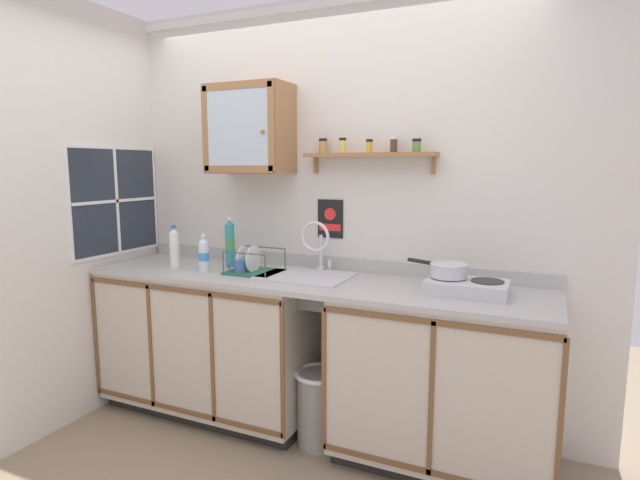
{
  "coord_description": "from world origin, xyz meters",
  "views": [
    {
      "loc": [
        1.28,
        -2.25,
        1.61
      ],
      "look_at": [
        0.03,
        0.5,
        1.17
      ],
      "focal_mm": 28.48,
      "sensor_mm": 36.0,
      "label": 1
    }
  ],
  "objects": [
    {
      "name": "lower_cabinet_run",
      "position": [
        -0.69,
        0.37,
        0.47
      ],
      "size": [
        1.42,
        0.64,
        0.93
      ],
      "color": "black",
      "rests_on": "ground"
    },
    {
      "name": "wall_cabinet",
      "position": [
        -0.48,
        0.54,
        1.84
      ],
      "size": [
        0.53,
        0.31,
        0.55
      ],
      "color": "#996B42"
    },
    {
      "name": "hot_plate_stove",
      "position": [
        0.92,
        0.38,
        0.99
      ],
      "size": [
        0.41,
        0.27,
        0.08
      ],
      "color": "silver",
      "rests_on": "countertop"
    },
    {
      "name": "bottle_opaque_white_2",
      "position": [
        -0.92,
        0.31,
        1.09
      ],
      "size": [
        0.06,
        0.06,
        0.28
      ],
      "color": "white",
      "rests_on": "countertop"
    },
    {
      "name": "countertop",
      "position": [
        0.0,
        0.37,
        0.94
      ],
      "size": [
        2.76,
        0.66,
        0.03
      ],
      "primitive_type": "cube",
      "color": "#B2B2AD",
      "rests_on": "lower_cabinet_run"
    },
    {
      "name": "bottle_detergent_teal_1",
      "position": [
        -0.6,
        0.47,
        1.11
      ],
      "size": [
        0.06,
        0.06,
        0.33
      ],
      "color": "teal",
      "rests_on": "countertop"
    },
    {
      "name": "bottle_water_clear_0",
      "position": [
        -0.67,
        0.28,
        1.06
      ],
      "size": [
        0.07,
        0.07,
        0.23
      ],
      "color": "silver",
      "rests_on": "countertop"
    },
    {
      "name": "back_wall",
      "position": [
        0.0,
        0.71,
        1.32
      ],
      "size": [
        3.4,
        0.07,
        2.62
      ],
      "color": "silver",
      "rests_on": "ground"
    },
    {
      "name": "sink",
      "position": [
        -0.02,
        0.41,
        0.93
      ],
      "size": [
        0.52,
        0.45,
        0.47
      ],
      "color": "silver",
      "rests_on": "countertop"
    },
    {
      "name": "window",
      "position": [
        -1.4,
        0.3,
        1.38
      ],
      "size": [
        0.03,
        0.76,
        0.73
      ],
      "color": "#262D38"
    },
    {
      "name": "trash_bin",
      "position": [
        0.13,
        0.27,
        0.23
      ],
      "size": [
        0.3,
        0.3,
        0.44
      ],
      "color": "gray",
      "rests_on": "ground"
    },
    {
      "name": "warning_sign",
      "position": [
        0.02,
        0.68,
        1.28
      ],
      "size": [
        0.17,
        0.01,
        0.24
      ],
      "color": "black"
    },
    {
      "name": "floor",
      "position": [
        0.0,
        0.0,
        0.0
      ],
      "size": [
        5.8,
        5.8,
        0.0
      ],
      "primitive_type": "plane",
      "color": "gray",
      "rests_on": "ground"
    },
    {
      "name": "spice_shelf",
      "position": [
        0.29,
        0.62,
        1.69
      ],
      "size": [
        0.8,
        0.14,
        0.21
      ],
      "color": "#996B42"
    },
    {
      "name": "backsplash",
      "position": [
        0.0,
        0.68,
        1.0
      ],
      "size": [
        2.76,
        0.02,
        0.08
      ],
      "primitive_type": "cube",
      "color": "#B2B2AD",
      "rests_on": "countertop"
    },
    {
      "name": "saucepan",
      "position": [
        0.81,
        0.4,
        1.07
      ],
      "size": [
        0.34,
        0.21,
        0.07
      ],
      "color": "silver",
      "rests_on": "hot_plate_stove"
    },
    {
      "name": "dish_rack",
      "position": [
        -0.36,
        0.37,
        0.99
      ],
      "size": [
        0.32,
        0.27,
        0.17
      ],
      "color": "#26664C",
      "rests_on": "countertop"
    },
    {
      "name": "mug",
      "position": [
        -0.42,
        0.31,
        1.0
      ],
      "size": [
        0.11,
        0.08,
        0.09
      ],
      "color": "#3F6699",
      "rests_on": "countertop"
    },
    {
      "name": "lower_cabinet_run_right",
      "position": [
        0.82,
        0.37,
        0.47
      ],
      "size": [
        1.15,
        0.64,
        0.93
      ],
      "color": "black",
      "rests_on": "ground"
    },
    {
      "name": "side_wall_left",
      "position": [
        -1.43,
        -0.26,
        1.31
      ],
      "size": [
        0.05,
        3.49,
        2.62
      ],
      "primitive_type": "cube",
      "color": "silver",
      "rests_on": "ground"
    }
  ]
}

